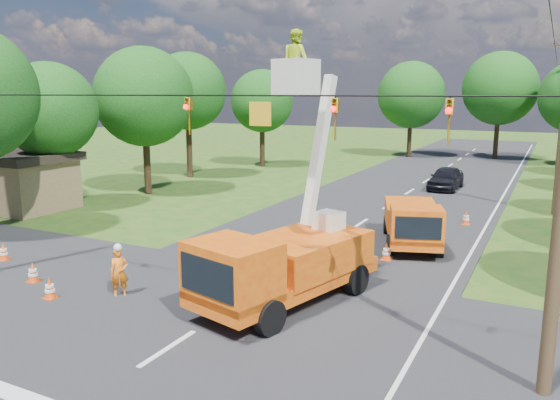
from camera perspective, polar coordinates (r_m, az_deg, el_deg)
The scene contains 22 objects.
ground at distance 31.86m, azimuth 11.25°, elevation -0.63°, with size 140.00×140.00×0.00m, color #204D17.
road_main at distance 31.86m, azimuth 11.25°, elevation -0.63°, with size 12.00×100.00×0.06m, color black.
road_cross at distance 15.98m, azimuth -7.08°, elevation -12.43°, with size 56.00×10.00×0.07m, color black.
edge_line at distance 30.88m, azimuth 21.30°, elevation -1.56°, with size 0.12×90.00×0.02m, color silver.
bucket_truck at distance 16.43m, azimuth 0.44°, elevation -5.33°, with size 3.95×6.83×8.15m.
second_truck at distance 23.56m, azimuth 13.65°, elevation -2.23°, with size 3.57×5.75×2.03m.
ground_worker at distance 18.12m, azimuth -16.45°, elevation -7.26°, with size 0.58×0.38×1.58m, color orange.
distant_car at distance 38.30m, azimuth 16.95°, elevation 2.21°, with size 1.80×4.47×1.52m, color black.
traffic_cone_1 at distance 20.32m, azimuth 6.65°, elevation -6.15°, with size 0.38×0.38×0.71m.
traffic_cone_2 at distance 21.52m, azimuth 11.07°, elevation -5.31°, with size 0.38×0.38×0.71m.
traffic_cone_3 at distance 18.73m, azimuth -22.93°, elevation -8.50°, with size 0.38×0.38×0.71m.
traffic_cone_4 at distance 20.53m, azimuth -24.41°, elevation -6.92°, with size 0.38×0.38×0.71m.
traffic_cone_5 at distance 23.61m, azimuth -26.93°, elevation -4.86°, with size 0.38×0.38×0.71m.
traffic_cone_6 at distance 28.25m, azimuth 18.87°, elevation -1.77°, with size 0.38×0.38×0.71m.
signal_span at distance 13.54m, azimuth 0.25°, elevation 9.07°, with size 18.00×0.29×1.07m.
shed at distance 33.43m, azimuth -25.46°, elevation 1.86°, with size 5.50×4.50×3.15m.
tree_left_c at distance 32.56m, azimuth -22.98°, elevation 8.61°, with size 5.20×5.20×8.06m.
tree_left_d at distance 35.73m, azimuth -14.03°, elevation 10.40°, with size 6.20×6.20×9.24m.
tree_left_e at distance 42.33m, azimuth -9.65°, elevation 11.12°, with size 5.80×5.80×9.41m.
tree_left_f at distance 48.02m, azimuth -1.89°, elevation 10.29°, with size 5.40×5.40×8.40m.
tree_far_a at distance 56.68m, azimuth 13.56°, elevation 10.62°, with size 6.60×6.60×9.50m.
tree_far_b at distance 57.34m, azimuth 22.00°, elevation 10.76°, with size 7.00×7.00×10.32m.
Camera 1 is at (8.29, -10.10, 6.36)m, focal length 35.00 mm.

